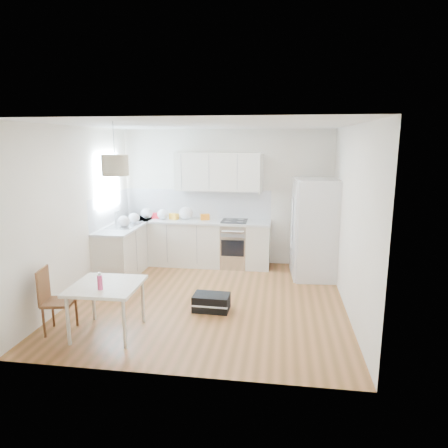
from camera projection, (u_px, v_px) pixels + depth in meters
The scene contains 29 objects.
floor at pixel (208, 300), 6.32m from camera, with size 4.20×4.20×0.00m, color brown.
ceiling at pixel (207, 125), 5.77m from camera, with size 4.20×4.20×0.00m, color white.
wall_back at pixel (227, 197), 8.08m from camera, with size 4.20×4.20×0.00m, color silver.
wall_left at pixel (78, 213), 6.34m from camera, with size 4.20×4.20×0.00m, color silver.
wall_right at pixel (351, 220), 5.75m from camera, with size 4.20×4.20×0.00m, color silver.
window_glassblock at pixel (108, 181), 7.37m from camera, with size 0.02×1.00×1.00m, color #BFE0F9.
cabinets_back at pixel (195, 243), 8.06m from camera, with size 3.00×0.60×0.88m, color beige.
cabinets_left at pixel (127, 249), 7.65m from camera, with size 0.60×1.80×0.88m, color beige.
counter_back at pixel (195, 221), 7.97m from camera, with size 3.02×0.64×0.04m, color #B9BCBF.
counter_left at pixel (126, 225), 7.55m from camera, with size 0.64×1.82×0.04m, color #B9BCBF.
backsplash_back at pixel (198, 203), 8.19m from camera, with size 3.00×0.01×0.58m, color white.
backsplash_left at pixel (110, 209), 7.53m from camera, with size 0.01×1.80×0.58m, color white.
upper_cabinets at pixel (218, 172), 7.84m from camera, with size 1.70×0.32×0.75m, color beige.
range_oven at pixel (234, 245), 7.95m from camera, with size 0.50×0.61×0.88m, color #BCBEC1, non-canonical shape.
sink at pixel (125, 225), 7.50m from camera, with size 0.50×0.80×0.16m, color #BCBEC1, non-canonical shape.
refrigerator at pixel (315, 229), 7.25m from camera, with size 0.87×0.91×1.81m, color silver, non-canonical shape.
dining_table at pixel (106, 289), 5.12m from camera, with size 0.87×0.87×0.67m.
dining_chair at pixel (59, 300), 5.19m from camera, with size 0.37×0.37×0.87m, color #4E2F17, non-canonical shape.
drink_bottle at pixel (100, 281), 4.90m from camera, with size 0.06×0.06×0.22m, color #D73B6E.
gym_bag at pixel (211, 302), 5.92m from camera, with size 0.53×0.34×0.24m, color black.
pendant_lamp at pixel (115, 165), 4.86m from camera, with size 0.33×0.33×0.25m, color beige.
grocery_bag_a at pixel (147, 213), 8.07m from camera, with size 0.24×0.21×0.22m, color white.
grocery_bag_b at pixel (163, 214), 8.00m from camera, with size 0.23×0.20×0.21m, color white.
grocery_bag_c at pixel (186, 213), 8.01m from camera, with size 0.28×0.24×0.25m, color white.
grocery_bag_d at pixel (134, 218), 7.67m from camera, with size 0.21×0.18×0.19m, color white.
grocery_bag_e at pixel (124, 221), 7.36m from camera, with size 0.22×0.19×0.20m, color white.
snack_orange at pixel (205, 217), 7.97m from camera, with size 0.17×0.11×0.12m, color orange.
snack_yellow at pixel (174, 216), 8.02m from camera, with size 0.18×0.11×0.12m, color #F9AC27.
snack_red at pixel (156, 216), 8.14m from camera, with size 0.16×0.10×0.11m, color red.
Camera 1 is at (1.09, -5.85, 2.47)m, focal length 32.00 mm.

